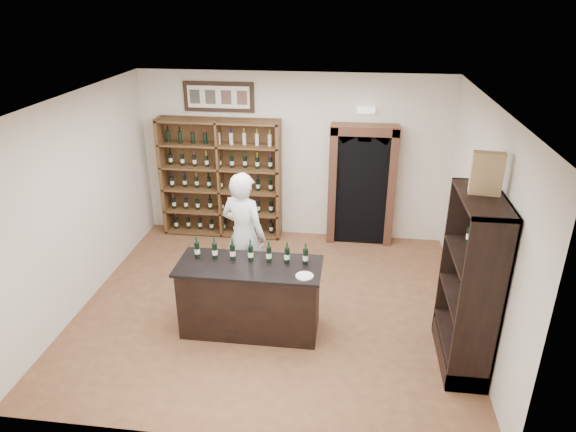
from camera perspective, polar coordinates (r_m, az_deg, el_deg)
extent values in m
plane|color=brown|center=(7.67, -1.74, -9.88)|extent=(5.50, 5.50, 0.00)
plane|color=white|center=(6.50, -2.07, 12.70)|extent=(5.50, 5.50, 0.00)
cube|color=silver|center=(9.27, 0.54, 6.56)|extent=(5.50, 0.04, 3.00)
cube|color=silver|center=(7.84, -22.15, 1.44)|extent=(0.04, 5.00, 3.00)
cube|color=silver|center=(7.08, 20.66, -0.68)|extent=(0.04, 5.00, 3.00)
cube|color=brown|center=(9.60, -7.24, 4.47)|extent=(2.20, 0.02, 2.20)
cube|color=brown|center=(9.76, -13.61, 4.30)|extent=(0.06, 0.38, 2.20)
cube|color=brown|center=(9.23, -1.04, 3.86)|extent=(0.06, 0.38, 2.20)
cube|color=brown|center=(9.44, -7.50, 4.11)|extent=(0.04, 0.38, 2.20)
cube|color=brown|center=(9.84, -7.17, -1.71)|extent=(2.18, 0.38, 0.04)
cube|color=brown|center=(9.67, -7.30, 0.56)|extent=(2.18, 0.38, 0.04)
cube|color=brown|center=(9.51, -7.43, 2.91)|extent=(2.18, 0.38, 0.03)
cube|color=brown|center=(9.37, -7.57, 5.33)|extent=(2.18, 0.38, 0.04)
cube|color=brown|center=(9.25, -7.71, 7.82)|extent=(2.18, 0.38, 0.04)
cube|color=brown|center=(9.14, -7.86, 10.37)|extent=(2.18, 0.38, 0.04)
cube|color=black|center=(9.23, -7.71, 12.99)|extent=(1.25, 0.04, 0.52)
cube|color=black|center=(9.21, 8.17, 3.25)|extent=(0.97, 0.29, 2.05)
cube|color=brown|center=(9.18, 4.96, 3.49)|extent=(0.14, 0.35, 2.15)
cube|color=brown|center=(9.21, 11.39, 3.15)|extent=(0.14, 0.35, 2.15)
cube|color=brown|center=(8.88, 8.56, 9.47)|extent=(1.15, 0.35, 0.16)
cube|color=white|center=(8.91, 8.68, 11.57)|extent=(0.30, 0.10, 0.10)
cube|color=black|center=(6.95, -4.21, -9.24)|extent=(1.80, 0.70, 0.94)
cube|color=black|center=(6.68, -4.34, -5.57)|extent=(1.88, 0.78, 0.04)
cylinder|color=black|center=(6.90, -10.07, -3.74)|extent=(0.07, 0.07, 0.21)
cylinder|color=silver|center=(6.90, -10.06, -3.85)|extent=(0.07, 0.07, 0.07)
cylinder|color=#17462A|center=(6.83, -10.16, -2.62)|extent=(0.03, 0.03, 0.09)
cylinder|color=black|center=(6.83, -8.14, -3.88)|extent=(0.07, 0.07, 0.21)
cylinder|color=silver|center=(6.84, -8.13, -3.99)|extent=(0.07, 0.07, 0.07)
cylinder|color=#17462A|center=(6.76, -8.21, -2.75)|extent=(0.03, 0.03, 0.09)
cylinder|color=black|center=(6.77, -6.17, -4.02)|extent=(0.07, 0.07, 0.21)
cylinder|color=silver|center=(6.78, -6.17, -4.13)|extent=(0.07, 0.07, 0.07)
cylinder|color=#17462A|center=(6.71, -6.23, -2.88)|extent=(0.03, 0.03, 0.09)
cylinder|color=black|center=(6.73, -4.17, -4.15)|extent=(0.07, 0.07, 0.21)
cylinder|color=silver|center=(6.73, -4.17, -4.26)|extent=(0.07, 0.07, 0.07)
cylinder|color=#17462A|center=(6.66, -4.21, -3.01)|extent=(0.03, 0.03, 0.09)
cylinder|color=black|center=(6.69, -2.15, -4.28)|extent=(0.07, 0.07, 0.21)
cylinder|color=silver|center=(6.69, -2.15, -4.39)|extent=(0.07, 0.07, 0.07)
cylinder|color=#17462A|center=(6.62, -2.17, -3.13)|extent=(0.03, 0.03, 0.09)
cylinder|color=black|center=(6.66, -0.11, -4.41)|extent=(0.07, 0.07, 0.21)
cylinder|color=silver|center=(6.66, -0.11, -4.52)|extent=(0.07, 0.07, 0.07)
cylinder|color=#17462A|center=(6.59, -0.11, -3.26)|extent=(0.03, 0.03, 0.09)
cylinder|color=black|center=(6.63, 1.96, -4.53)|extent=(0.07, 0.07, 0.21)
cylinder|color=silver|center=(6.64, 1.96, -4.64)|extent=(0.07, 0.07, 0.07)
cylinder|color=#17462A|center=(6.56, 1.98, -3.38)|extent=(0.03, 0.03, 0.09)
cube|color=black|center=(6.47, 21.51, -7.18)|extent=(0.02, 1.20, 2.20)
cube|color=black|center=(5.94, 20.56, -9.99)|extent=(0.48, 0.04, 2.20)
cube|color=black|center=(6.91, 18.63, -4.69)|extent=(0.48, 0.04, 2.20)
cube|color=black|center=(5.96, 20.92, 1.83)|extent=(0.48, 1.20, 0.04)
cube|color=black|center=(6.95, 18.39, -14.10)|extent=(0.48, 1.20, 0.24)
cube|color=black|center=(6.82, 18.64, -12.57)|extent=(0.48, 1.16, 0.03)
cube|color=black|center=(6.52, 19.27, -8.65)|extent=(0.48, 1.16, 0.03)
cube|color=black|center=(6.25, 19.95, -4.38)|extent=(0.48, 1.16, 0.03)
imported|color=silver|center=(7.49, -4.92, -2.23)|extent=(0.83, 0.70, 1.95)
cylinder|color=silver|center=(6.39, 1.85, -6.69)|extent=(0.22, 0.22, 0.02)
cube|color=#A78258|center=(5.96, 21.23, 4.43)|extent=(0.35, 0.18, 0.47)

